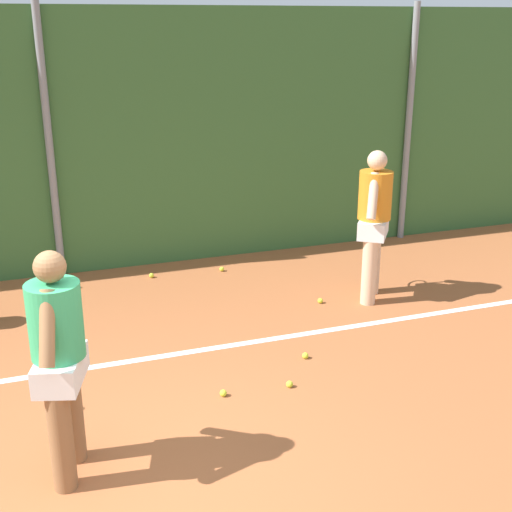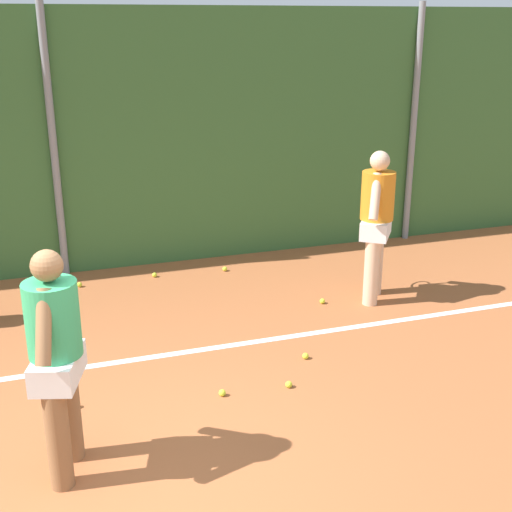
{
  "view_description": "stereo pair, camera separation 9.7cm",
  "coord_description": "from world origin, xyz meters",
  "px_view_note": "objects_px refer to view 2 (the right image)",
  "views": [
    {
      "loc": [
        -0.35,
        -4.18,
        3.34
      ],
      "look_at": [
        1.69,
        1.68,
        1.18
      ],
      "focal_mm": 47.54,
      "sensor_mm": 36.0,
      "label": 1
    },
    {
      "loc": [
        -0.26,
        -4.21,
        3.34
      ],
      "look_at": [
        1.69,
        1.68,
        1.18
      ],
      "focal_mm": 47.54,
      "sensor_mm": 36.0,
      "label": 2
    }
  ],
  "objects_px": {
    "player_midcourt": "(376,218)",
    "tennis_ball_4": "(75,405)",
    "tennis_ball_1": "(155,275)",
    "tennis_ball_9": "(222,393)",
    "tennis_ball_3": "(79,285)",
    "player_foreground_near": "(56,353)",
    "tennis_ball_2": "(289,384)",
    "tennis_ball_0": "(225,269)",
    "tennis_ball_7": "(322,301)",
    "tennis_ball_5": "(305,356)"
  },
  "relations": [
    {
      "from": "player_midcourt",
      "to": "tennis_ball_4",
      "type": "bearing_deg",
      "value": 146.81
    },
    {
      "from": "tennis_ball_1",
      "to": "tennis_ball_9",
      "type": "height_order",
      "value": "same"
    },
    {
      "from": "player_midcourt",
      "to": "tennis_ball_3",
      "type": "height_order",
      "value": "player_midcourt"
    },
    {
      "from": "tennis_ball_3",
      "to": "tennis_ball_9",
      "type": "relative_size",
      "value": 1.0
    },
    {
      "from": "tennis_ball_3",
      "to": "player_foreground_near",
      "type": "bearing_deg",
      "value": -95.7
    },
    {
      "from": "tennis_ball_9",
      "to": "tennis_ball_3",
      "type": "bearing_deg",
      "value": 107.93
    },
    {
      "from": "tennis_ball_1",
      "to": "tennis_ball_2",
      "type": "distance_m",
      "value": 3.42
    },
    {
      "from": "tennis_ball_1",
      "to": "tennis_ball_9",
      "type": "relative_size",
      "value": 1.0
    },
    {
      "from": "tennis_ball_0",
      "to": "tennis_ball_7",
      "type": "height_order",
      "value": "same"
    },
    {
      "from": "player_foreground_near",
      "to": "tennis_ball_9",
      "type": "relative_size",
      "value": 27.71
    },
    {
      "from": "tennis_ball_1",
      "to": "tennis_ball_4",
      "type": "bearing_deg",
      "value": -112.66
    },
    {
      "from": "tennis_ball_2",
      "to": "tennis_ball_3",
      "type": "xyz_separation_m",
      "value": [
        -1.7,
        3.3,
        0.0
      ]
    },
    {
      "from": "player_midcourt",
      "to": "tennis_ball_9",
      "type": "bearing_deg",
      "value": 160.22
    },
    {
      "from": "player_midcourt",
      "to": "tennis_ball_2",
      "type": "xyz_separation_m",
      "value": [
        -1.79,
        -1.74,
        -1.02
      ]
    },
    {
      "from": "tennis_ball_4",
      "to": "tennis_ball_7",
      "type": "height_order",
      "value": "same"
    },
    {
      "from": "tennis_ball_2",
      "to": "player_midcourt",
      "type": "bearing_deg",
      "value": 44.11
    },
    {
      "from": "tennis_ball_1",
      "to": "tennis_ball_9",
      "type": "xyz_separation_m",
      "value": [
        0.04,
        -3.3,
        0.0
      ]
    },
    {
      "from": "tennis_ball_0",
      "to": "tennis_ball_2",
      "type": "bearing_deg",
      "value": -95.06
    },
    {
      "from": "tennis_ball_2",
      "to": "tennis_ball_9",
      "type": "relative_size",
      "value": 1.0
    },
    {
      "from": "tennis_ball_0",
      "to": "tennis_ball_4",
      "type": "height_order",
      "value": "same"
    },
    {
      "from": "tennis_ball_5",
      "to": "tennis_ball_7",
      "type": "distance_m",
      "value": 1.49
    },
    {
      "from": "player_midcourt",
      "to": "tennis_ball_1",
      "type": "bearing_deg",
      "value": 92.6
    },
    {
      "from": "tennis_ball_2",
      "to": "tennis_ball_5",
      "type": "distance_m",
      "value": 0.62
    },
    {
      "from": "tennis_ball_1",
      "to": "player_midcourt",
      "type": "bearing_deg",
      "value": -32.97
    },
    {
      "from": "tennis_ball_3",
      "to": "tennis_ball_4",
      "type": "height_order",
      "value": "same"
    },
    {
      "from": "player_midcourt",
      "to": "tennis_ball_0",
      "type": "height_order",
      "value": "player_midcourt"
    },
    {
      "from": "tennis_ball_4",
      "to": "tennis_ball_2",
      "type": "bearing_deg",
      "value": -7.86
    },
    {
      "from": "player_foreground_near",
      "to": "tennis_ball_0",
      "type": "relative_size",
      "value": 27.71
    },
    {
      "from": "player_midcourt",
      "to": "tennis_ball_9",
      "type": "xyz_separation_m",
      "value": [
        -2.44,
        -1.69,
        -1.02
      ]
    },
    {
      "from": "tennis_ball_3",
      "to": "player_midcourt",
      "type": "bearing_deg",
      "value": -24.08
    },
    {
      "from": "tennis_ball_0",
      "to": "tennis_ball_4",
      "type": "xyz_separation_m",
      "value": [
        -2.27,
        -3.0,
        0.0
      ]
    },
    {
      "from": "tennis_ball_1",
      "to": "tennis_ball_5",
      "type": "relative_size",
      "value": 1.0
    },
    {
      "from": "tennis_ball_2",
      "to": "tennis_ball_3",
      "type": "distance_m",
      "value": 3.72
    },
    {
      "from": "tennis_ball_0",
      "to": "tennis_ball_7",
      "type": "bearing_deg",
      "value": -60.8
    },
    {
      "from": "tennis_ball_0",
      "to": "tennis_ball_2",
      "type": "relative_size",
      "value": 1.0
    },
    {
      "from": "player_foreground_near",
      "to": "tennis_ball_9",
      "type": "bearing_deg",
      "value": -47.61
    },
    {
      "from": "tennis_ball_2",
      "to": "tennis_ball_5",
      "type": "height_order",
      "value": "same"
    },
    {
      "from": "player_midcourt",
      "to": "tennis_ball_4",
      "type": "distance_m",
      "value": 4.18
    },
    {
      "from": "player_foreground_near",
      "to": "tennis_ball_5",
      "type": "bearing_deg",
      "value": -48.6
    },
    {
      "from": "player_midcourt",
      "to": "player_foreground_near",
      "type": "bearing_deg",
      "value": 157.07
    },
    {
      "from": "player_foreground_near",
      "to": "tennis_ball_9",
      "type": "xyz_separation_m",
      "value": [
        1.45,
        0.7,
        -1.0
      ]
    },
    {
      "from": "tennis_ball_0",
      "to": "tennis_ball_7",
      "type": "distance_m",
      "value": 1.72
    },
    {
      "from": "tennis_ball_5",
      "to": "tennis_ball_3",
      "type": "bearing_deg",
      "value": 126.44
    },
    {
      "from": "tennis_ball_7",
      "to": "tennis_ball_9",
      "type": "relative_size",
      "value": 1.0
    },
    {
      "from": "tennis_ball_4",
      "to": "tennis_ball_7",
      "type": "relative_size",
      "value": 1.0
    },
    {
      "from": "tennis_ball_4",
      "to": "player_midcourt",
      "type": "bearing_deg",
      "value": 21.24
    },
    {
      "from": "player_foreground_near",
      "to": "player_midcourt",
      "type": "bearing_deg",
      "value": -41.78
    },
    {
      "from": "tennis_ball_7",
      "to": "player_midcourt",
      "type": "bearing_deg",
      "value": -3.22
    },
    {
      "from": "tennis_ball_7",
      "to": "tennis_ball_5",
      "type": "bearing_deg",
      "value": -120.37
    },
    {
      "from": "tennis_ball_0",
      "to": "tennis_ball_1",
      "type": "distance_m",
      "value": 0.99
    }
  ]
}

